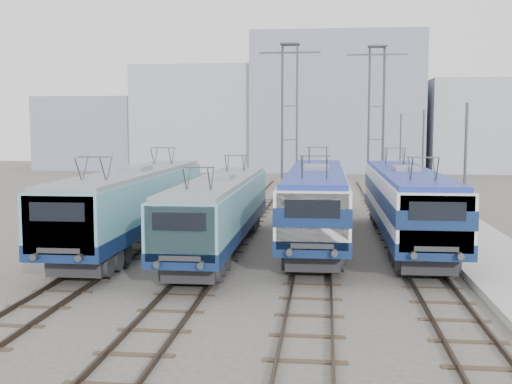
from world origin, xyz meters
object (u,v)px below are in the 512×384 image
object	(u,v)px
mast_mid	(423,168)
locomotive_far_left	(134,201)
locomotive_center_right	(316,197)
catenary_tower_west	(290,118)
locomotive_far_right	(406,199)
locomotive_center_left	(220,208)
mast_front	(464,186)
mast_rear	(400,158)
catenary_tower_east	(376,118)

from	to	relation	value
mast_mid	locomotive_far_left	bearing A→B (deg)	-149.28
locomotive_center_right	catenary_tower_west	size ratio (longest dim) A/B	1.56
locomotive_far_right	locomotive_center_left	bearing A→B (deg)	-162.26
locomotive_center_left	locomotive_center_right	bearing A→B (deg)	33.36
locomotive_center_right	locomotive_far_right	bearing A→B (deg)	-1.08
locomotive_far_right	mast_mid	bearing A→B (deg)	75.78
mast_front	mast_rear	distance (m)	24.00
catenary_tower_west	mast_front	xyz separation A→B (m)	(8.60, -20.00, -3.14)
locomotive_far_left	locomotive_center_right	world-z (taller)	locomotive_far_left
catenary_tower_east	mast_mid	size ratio (longest dim) A/B	1.71
catenary_tower_west	mast_rear	xyz separation A→B (m)	(8.60, 4.00, -3.14)
locomotive_far_left	catenary_tower_east	size ratio (longest dim) A/B	1.56
mast_rear	mast_front	bearing A→B (deg)	-90.00
mast_front	locomotive_center_left	bearing A→B (deg)	170.47
locomotive_center_left	catenary_tower_west	xyz separation A→B (m)	(2.25, 18.18, 4.49)
locomotive_center_left	locomotive_center_right	distance (m)	5.39
catenary_tower_east	locomotive_center_right	bearing A→B (deg)	-103.87
locomotive_far_right	locomotive_center_right	bearing A→B (deg)	178.92
catenary_tower_west	mast_front	size ratio (longest dim) A/B	1.71
locomotive_far_left	mast_mid	bearing A→B (deg)	30.72
locomotive_far_left	mast_mid	distance (m)	17.89
mast_mid	locomotive_center_left	bearing A→B (deg)	-136.83
catenary_tower_west	mast_front	distance (m)	22.00
locomotive_far_right	mast_front	size ratio (longest dim) A/B	2.66
catenary_tower_east	locomotive_center_left	bearing A→B (deg)	-113.44
locomotive_center_right	mast_front	size ratio (longest dim) A/B	2.68
locomotive_center_right	mast_rear	xyz separation A→B (m)	(6.35, 19.22, 1.12)
locomotive_far_right	catenary_tower_east	bearing A→B (deg)	90.83
catenary_tower_west	mast_rear	distance (m)	9.99
locomotive_center_left	locomotive_far_left	bearing A→B (deg)	166.77
locomotive_center_left	catenary_tower_west	world-z (taller)	catenary_tower_west
locomotive_center_left	catenary_tower_east	xyz separation A→B (m)	(8.75, 20.18, 4.49)
catenary_tower_west	locomotive_center_right	bearing A→B (deg)	-81.59
mast_rear	mast_mid	bearing A→B (deg)	-90.00
locomotive_far_left	mast_front	bearing A→B (deg)	-10.62
catenary_tower_west	mast_mid	xyz separation A→B (m)	(8.60, -8.00, -3.14)
catenary_tower_east	mast_front	bearing A→B (deg)	-84.55
locomotive_center_left	locomotive_far_right	distance (m)	9.45
mast_mid	catenary_tower_east	bearing A→B (deg)	101.86
mast_front	mast_mid	bearing A→B (deg)	90.00
catenary_tower_east	mast_rear	size ratio (longest dim) A/B	1.71
mast_front	catenary_tower_east	bearing A→B (deg)	95.45
mast_front	catenary_tower_west	bearing A→B (deg)	113.27
locomotive_center_left	catenary_tower_east	size ratio (longest dim) A/B	1.44
catenary_tower_west	mast_mid	distance (m)	12.16
locomotive_center_right	catenary_tower_east	world-z (taller)	catenary_tower_east
catenary_tower_west	mast_rear	bearing A→B (deg)	24.94
locomotive_far_right	locomotive_far_left	bearing A→B (deg)	-172.32
catenary_tower_east	mast_mid	xyz separation A→B (m)	(2.10, -10.00, -3.14)
locomotive_far_right	mast_rear	xyz separation A→B (m)	(1.85, 19.30, 1.13)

